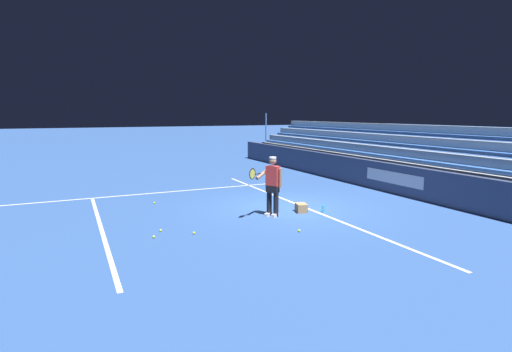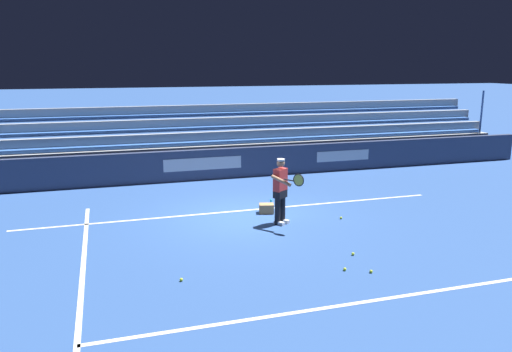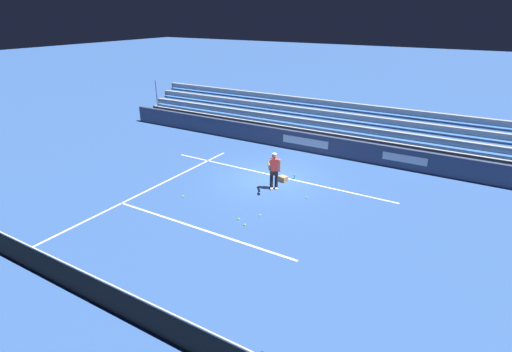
{
  "view_description": "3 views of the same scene",
  "coord_description": "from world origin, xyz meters",
  "px_view_note": "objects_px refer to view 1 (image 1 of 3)",
  "views": [
    {
      "loc": [
        -10.68,
        6.1,
        2.93
      ],
      "look_at": [
        -0.02,
        1.11,
        1.08
      ],
      "focal_mm": 28.0,
      "sensor_mm": 36.0,
      "label": 1
    },
    {
      "loc": [
        3.53,
        12.6,
        4.05
      ],
      "look_at": [
        -0.28,
        0.21,
        1.15
      ],
      "focal_mm": 35.0,
      "sensor_mm": 36.0,
      "label": 2
    },
    {
      "loc": [
        -8.55,
        15.58,
        7.56
      ],
      "look_at": [
        -0.04,
        1.35,
        0.65
      ],
      "focal_mm": 28.0,
      "sensor_mm": 36.0,
      "label": 3
    }
  ],
  "objects_px": {
    "tennis_ball_toward_net": "(194,233)",
    "tennis_ball_by_box": "(161,231)",
    "water_bottle": "(323,209)",
    "tennis_ball_far_right": "(299,231)",
    "tennis_player": "(272,186)",
    "tennis_ball_stray_back": "(154,237)",
    "tennis_ball_midcourt": "(154,203)",
    "ball_box_cardboard": "(301,208)"
  },
  "relations": [
    {
      "from": "tennis_player",
      "to": "tennis_ball_by_box",
      "type": "xyz_separation_m",
      "value": [
        -0.2,
        3.24,
        -0.86
      ]
    },
    {
      "from": "tennis_ball_midcourt",
      "to": "tennis_player",
      "type": "bearing_deg",
      "value": -137.46
    },
    {
      "from": "ball_box_cardboard",
      "to": "tennis_ball_toward_net",
      "type": "relative_size",
      "value": 6.06
    },
    {
      "from": "tennis_player",
      "to": "tennis_ball_toward_net",
      "type": "distance_m",
      "value": 2.79
    },
    {
      "from": "tennis_player",
      "to": "tennis_ball_far_right",
      "type": "distance_m",
      "value": 1.89
    },
    {
      "from": "tennis_player",
      "to": "tennis_ball_stray_back",
      "type": "relative_size",
      "value": 25.98
    },
    {
      "from": "tennis_ball_stray_back",
      "to": "water_bottle",
      "type": "bearing_deg",
      "value": -85.81
    },
    {
      "from": "tennis_ball_midcourt",
      "to": "tennis_ball_stray_back",
      "type": "relative_size",
      "value": 1.0
    },
    {
      "from": "water_bottle",
      "to": "tennis_ball_by_box",
      "type": "bearing_deg",
      "value": 89.1
    },
    {
      "from": "tennis_ball_far_right",
      "to": "tennis_ball_midcourt",
      "type": "bearing_deg",
      "value": 29.56
    },
    {
      "from": "tennis_ball_by_box",
      "to": "tennis_player",
      "type": "bearing_deg",
      "value": -86.45
    },
    {
      "from": "tennis_ball_toward_net",
      "to": "tennis_ball_stray_back",
      "type": "relative_size",
      "value": 1.0
    },
    {
      "from": "ball_box_cardboard",
      "to": "tennis_ball_far_right",
      "type": "xyz_separation_m",
      "value": [
        -1.74,
        1.12,
        -0.1
      ]
    },
    {
      "from": "tennis_player",
      "to": "tennis_ball_toward_net",
      "type": "height_order",
      "value": "tennis_player"
    },
    {
      "from": "ball_box_cardboard",
      "to": "tennis_ball_midcourt",
      "type": "bearing_deg",
      "value": 51.93
    },
    {
      "from": "tennis_ball_toward_net",
      "to": "tennis_ball_by_box",
      "type": "distance_m",
      "value": 0.89
    },
    {
      "from": "ball_box_cardboard",
      "to": "tennis_ball_toward_net",
      "type": "xyz_separation_m",
      "value": [
        -0.81,
        3.56,
        -0.1
      ]
    },
    {
      "from": "ball_box_cardboard",
      "to": "tennis_player",
      "type": "bearing_deg",
      "value": 92.9
    },
    {
      "from": "tennis_ball_stray_back",
      "to": "tennis_ball_by_box",
      "type": "xyz_separation_m",
      "value": [
        0.45,
        -0.25,
        0.0
      ]
    },
    {
      "from": "tennis_ball_midcourt",
      "to": "tennis_ball_far_right",
      "type": "xyz_separation_m",
      "value": [
        -4.7,
        -2.67,
        0.0
      ]
    },
    {
      "from": "tennis_ball_toward_net",
      "to": "tennis_ball_by_box",
      "type": "bearing_deg",
      "value": 51.68
    },
    {
      "from": "ball_box_cardboard",
      "to": "tennis_ball_by_box",
      "type": "height_order",
      "value": "ball_box_cardboard"
    },
    {
      "from": "ball_box_cardboard",
      "to": "tennis_ball_stray_back",
      "type": "distance_m",
      "value": 4.57
    },
    {
      "from": "tennis_player",
      "to": "water_bottle",
      "type": "bearing_deg",
      "value": -99.88
    },
    {
      "from": "ball_box_cardboard",
      "to": "tennis_ball_midcourt",
      "type": "distance_m",
      "value": 4.81
    },
    {
      "from": "tennis_ball_midcourt",
      "to": "tennis_ball_by_box",
      "type": "relative_size",
      "value": 1.0
    },
    {
      "from": "tennis_player",
      "to": "tennis_ball_stray_back",
      "type": "xyz_separation_m",
      "value": [
        -0.65,
        3.49,
        -0.86
      ]
    },
    {
      "from": "tennis_player",
      "to": "tennis_ball_far_right",
      "type": "height_order",
      "value": "tennis_player"
    },
    {
      "from": "tennis_ball_toward_net",
      "to": "tennis_ball_by_box",
      "type": "height_order",
      "value": "same"
    },
    {
      "from": "tennis_ball_midcourt",
      "to": "tennis_ball_stray_back",
      "type": "xyz_separation_m",
      "value": [
        -3.67,
        0.72,
        0.0
      ]
    },
    {
      "from": "water_bottle",
      "to": "tennis_ball_stray_back",
      "type": "bearing_deg",
      "value": 94.19
    },
    {
      "from": "tennis_player",
      "to": "tennis_ball_far_right",
      "type": "relative_size",
      "value": 25.98
    },
    {
      "from": "tennis_player",
      "to": "tennis_ball_stray_back",
      "type": "bearing_deg",
      "value": 100.53
    },
    {
      "from": "ball_box_cardboard",
      "to": "tennis_ball_toward_net",
      "type": "bearing_deg",
      "value": 102.74
    },
    {
      "from": "ball_box_cardboard",
      "to": "tennis_ball_stray_back",
      "type": "height_order",
      "value": "ball_box_cardboard"
    },
    {
      "from": "tennis_ball_stray_back",
      "to": "tennis_ball_midcourt",
      "type": "bearing_deg",
      "value": -11.15
    },
    {
      "from": "tennis_ball_by_box",
      "to": "tennis_ball_far_right",
      "type": "height_order",
      "value": "same"
    },
    {
      "from": "tennis_ball_midcourt",
      "to": "tennis_ball_stray_back",
      "type": "bearing_deg",
      "value": 168.85
    },
    {
      "from": "water_bottle",
      "to": "tennis_ball_far_right",
      "type": "bearing_deg",
      "value": 129.71
    },
    {
      "from": "tennis_ball_midcourt",
      "to": "tennis_ball_far_right",
      "type": "bearing_deg",
      "value": -150.44
    },
    {
      "from": "tennis_ball_stray_back",
      "to": "tennis_ball_far_right",
      "type": "xyz_separation_m",
      "value": [
        -1.03,
        -3.39,
        0.0
      ]
    },
    {
      "from": "tennis_ball_toward_net",
      "to": "tennis_ball_far_right",
      "type": "height_order",
      "value": "same"
    }
  ]
}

